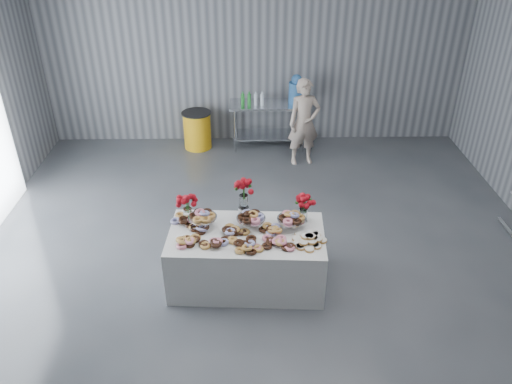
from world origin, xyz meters
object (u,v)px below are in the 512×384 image
water_jug (296,90)px  trash_barrel (197,130)px  person (304,122)px  display_table (247,258)px  prep_table (269,117)px

water_jug → trash_barrel: size_ratio=0.76×
person → trash_barrel: (-1.99, 0.68, -0.43)m
display_table → water_jug: water_jug is taller
prep_table → water_jug: size_ratio=2.71×
water_jug → display_table: bearing=-103.4°
person → water_jug: bearing=86.5°
display_table → trash_barrel: bearing=103.3°
trash_barrel → person: bearing=-19.0°
prep_table → trash_barrel: (-1.39, -0.00, -0.25)m
person → trash_barrel: person is taller
prep_table → display_table: bearing=-96.4°
water_jug → person: 0.78m
prep_table → trash_barrel: prep_table is taller
trash_barrel → water_jug: bearing=0.0°
prep_table → trash_barrel: bearing=-180.0°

